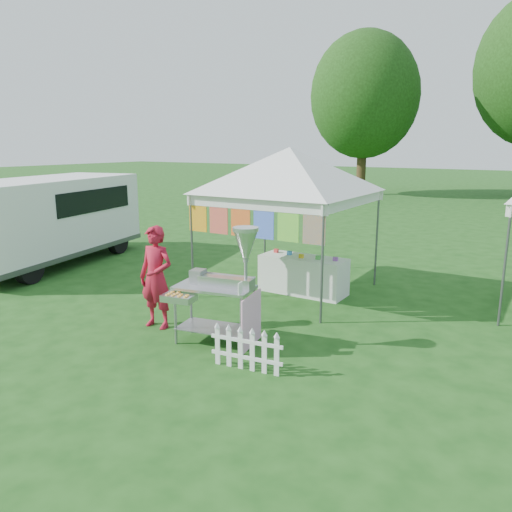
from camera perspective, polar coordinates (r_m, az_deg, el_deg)
The scene contains 8 objects.
ground at distance 7.95m, azimuth -8.62°, elevation -10.11°, with size 120.00×120.00×0.00m, color #194513.
canopy_main at distance 10.23m, azimuth 3.86°, elevation 12.26°, with size 4.24×4.24×3.45m.
tree_left at distance 31.57m, azimuth 12.30°, elevation 17.48°, with size 6.40×6.40×9.53m.
donut_cart at distance 7.55m, azimuth -3.50°, elevation -2.39°, with size 1.36×1.13×1.87m.
vendor at distance 8.54m, azimuth -11.34°, elevation -2.40°, with size 0.64×0.42×1.74m, color #AC152C.
cargo_van at distance 13.98m, azimuth -22.43°, elevation 4.04°, with size 3.21×5.63×2.20m.
picket_fence at distance 6.98m, azimuth -1.11°, elevation -10.74°, with size 1.07×0.17×0.56m.
display_table at distance 10.47m, azimuth 5.41°, elevation -2.17°, with size 1.80×0.70×0.77m, color white.
Camera 1 is at (4.82, -5.53, 3.07)m, focal length 35.00 mm.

